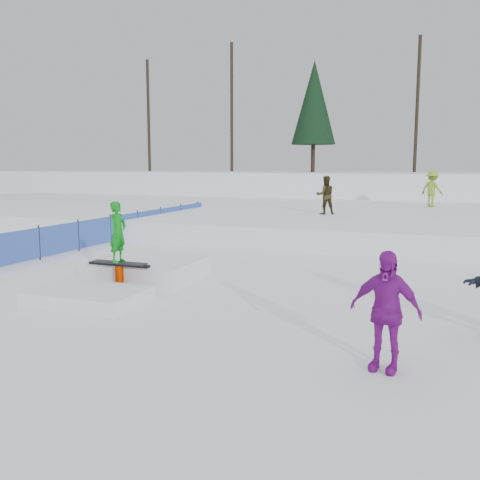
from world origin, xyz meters
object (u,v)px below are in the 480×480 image
(spectator_purple, at_px, (385,311))
(jib_rail_feature, at_px, (133,273))
(walker_ygreen, at_px, (432,189))
(safety_fence, at_px, (111,229))
(walker_olive, at_px, (325,195))

(spectator_purple, xyz_separation_m, jib_rail_feature, (-6.37, 3.39, -0.58))
(walker_ygreen, height_order, spectator_purple, walker_ygreen)
(safety_fence, distance_m, walker_ygreen, 16.47)
(safety_fence, height_order, walker_olive, walker_olive)
(walker_olive, height_order, jib_rail_feature, walker_olive)
(walker_olive, height_order, spectator_purple, walker_olive)
(spectator_purple, distance_m, jib_rail_feature, 7.24)
(walker_olive, xyz_separation_m, spectator_purple, (4.18, -15.40, -0.75))
(walker_olive, distance_m, jib_rail_feature, 12.28)
(safety_fence, relative_size, walker_ygreen, 8.74)
(walker_olive, height_order, walker_ygreen, walker_ygreen)
(walker_ygreen, relative_size, spectator_purple, 1.04)
(safety_fence, relative_size, jib_rail_feature, 3.64)
(safety_fence, bearing_deg, walker_ygreen, 47.74)
(safety_fence, relative_size, spectator_purple, 9.06)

